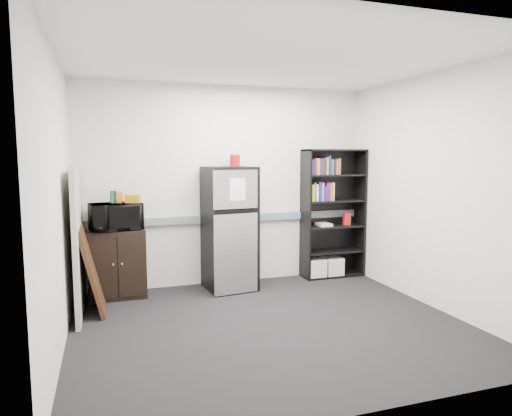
% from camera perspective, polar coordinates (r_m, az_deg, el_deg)
% --- Properties ---
extents(floor, '(4.00, 4.00, 0.00)m').
position_cam_1_polar(floor, '(4.92, 1.85, -14.41)').
color(floor, black).
rests_on(floor, ground).
extents(wall_back, '(4.00, 0.02, 2.70)m').
position_cam_1_polar(wall_back, '(6.28, -3.62, 2.81)').
color(wall_back, silver).
rests_on(wall_back, floor).
extents(wall_right, '(0.02, 3.50, 2.70)m').
position_cam_1_polar(wall_right, '(5.62, 21.43, 1.93)').
color(wall_right, silver).
rests_on(wall_right, floor).
extents(wall_left, '(0.02, 3.50, 2.70)m').
position_cam_1_polar(wall_left, '(4.35, -23.67, 0.60)').
color(wall_left, silver).
rests_on(wall_left, floor).
extents(ceiling, '(4.00, 3.50, 0.02)m').
position_cam_1_polar(ceiling, '(4.69, 1.98, 18.13)').
color(ceiling, white).
rests_on(ceiling, wall_back).
extents(electrical_raceway, '(3.92, 0.05, 0.10)m').
position_cam_1_polar(electrical_raceway, '(6.29, -3.52, -1.30)').
color(electrical_raceway, slate).
rests_on(electrical_raceway, wall_back).
extents(wall_note, '(0.14, 0.00, 0.10)m').
position_cam_1_polar(wall_note, '(6.18, -6.77, 4.57)').
color(wall_note, white).
rests_on(wall_note, wall_back).
extents(bookshelf, '(0.90, 0.34, 1.85)m').
position_cam_1_polar(bookshelf, '(6.69, 9.41, -0.29)').
color(bookshelf, black).
rests_on(bookshelf, floor).
extents(cubicle_partition, '(0.06, 1.30, 1.62)m').
position_cam_1_polar(cubicle_partition, '(5.48, -21.33, -3.85)').
color(cubicle_partition, '#ADA799').
rests_on(cubicle_partition, floor).
extents(cabinet, '(0.68, 0.46, 0.85)m').
position_cam_1_polar(cabinet, '(5.96, -16.95, -6.64)').
color(cabinet, black).
rests_on(cabinet, floor).
extents(microwave, '(0.66, 0.51, 0.33)m').
position_cam_1_polar(microwave, '(5.84, -17.14, -1.03)').
color(microwave, black).
rests_on(microwave, cabinet).
extents(snack_box_a, '(0.08, 0.07, 0.15)m').
position_cam_1_polar(snack_box_a, '(5.85, -17.38, 1.33)').
color(snack_box_a, '#185626').
rests_on(snack_box_a, microwave).
extents(snack_box_b, '(0.08, 0.07, 0.15)m').
position_cam_1_polar(snack_box_b, '(5.85, -17.38, 1.33)').
color(snack_box_b, '#0D3B1D').
rests_on(snack_box_b, microwave).
extents(snack_box_c, '(0.08, 0.06, 0.14)m').
position_cam_1_polar(snack_box_c, '(5.85, -16.68, 1.31)').
color(snack_box_c, orange).
rests_on(snack_box_c, microwave).
extents(snack_bag, '(0.20, 0.15, 0.10)m').
position_cam_1_polar(snack_bag, '(5.81, -15.15, 1.12)').
color(snack_bag, '#BB7E12').
rests_on(snack_bag, microwave).
extents(refrigerator, '(0.67, 0.70, 1.62)m').
position_cam_1_polar(refrigerator, '(6.01, -3.32, -2.55)').
color(refrigerator, black).
rests_on(refrigerator, floor).
extents(coffee_can, '(0.14, 0.14, 0.18)m').
position_cam_1_polar(coffee_can, '(6.08, -2.66, 6.11)').
color(coffee_can, '#AE0810').
rests_on(coffee_can, refrigerator).
extents(framed_poster, '(0.27, 0.77, 0.98)m').
position_cam_1_polar(framed_poster, '(5.52, -19.83, -7.04)').
color(framed_poster, black).
rests_on(framed_poster, floor).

